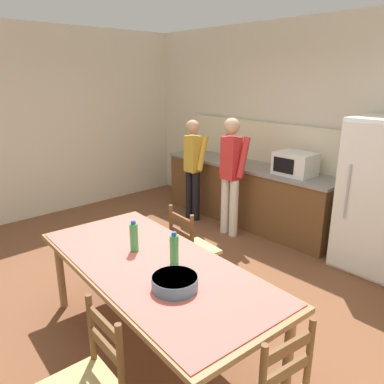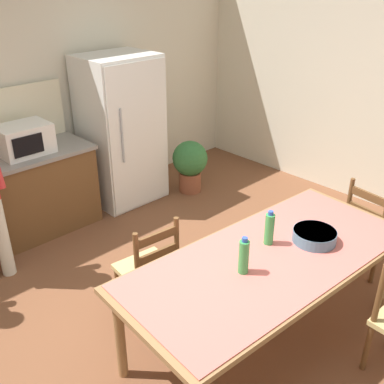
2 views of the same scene
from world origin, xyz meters
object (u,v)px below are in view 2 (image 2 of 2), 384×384
at_px(dining_table, 270,264).
at_px(bottle_off_centre, 269,229).
at_px(potted_plant, 190,163).
at_px(serving_bowl, 314,235).
at_px(chair_head_end, 370,228).
at_px(refrigerator, 122,131).
at_px(microwave, 24,139).
at_px(chair_side_far_left, 149,269).
at_px(bottle_near_centre, 244,256).

distance_m(dining_table, bottle_off_centre, 0.26).
bearing_deg(potted_plant, bottle_off_centre, -120.22).
bearing_deg(serving_bowl, chair_head_end, 0.34).
bearing_deg(refrigerator, serving_bowl, -95.80).
distance_m(microwave, serving_bowl, 2.95).
bearing_deg(serving_bowl, chair_side_far_left, 132.15).
relative_size(bottle_off_centre, serving_bowl, 0.84).
relative_size(dining_table, bottle_off_centre, 8.56).
height_order(refrigerator, microwave, refrigerator).
bearing_deg(chair_head_end, chair_side_far_left, 72.00).
distance_m(serving_bowl, chair_head_end, 1.09).
distance_m(bottle_off_centre, chair_side_far_left, 1.01).
height_order(microwave, bottle_off_centre, microwave).
bearing_deg(chair_side_far_left, chair_head_end, 159.48).
xyz_separation_m(chair_side_far_left, potted_plant, (1.82, 1.43, -0.06)).
bearing_deg(dining_table, potted_plant, 58.78).
xyz_separation_m(bottle_off_centre, potted_plant, (1.25, 2.14, -0.50)).
height_order(bottle_near_centre, serving_bowl, bottle_near_centre).
bearing_deg(chair_side_far_left, bottle_off_centre, 134.68).
relative_size(bottle_near_centre, chair_side_far_left, 0.30).
distance_m(microwave, bottle_near_centre, 2.70).
xyz_separation_m(chair_head_end, potted_plant, (-0.05, 2.35, -0.06)).
bearing_deg(chair_head_end, serving_bowl, 98.60).
bearing_deg(bottle_off_centre, serving_bowl, -39.34).
relative_size(chair_side_far_left, potted_plant, 1.36).
bearing_deg(chair_side_far_left, microwave, -83.07).
bearing_deg(chair_head_end, refrigerator, 23.23).
bearing_deg(microwave, chair_side_far_left, -88.81).
bearing_deg(chair_head_end, dining_table, 94.38).
xyz_separation_m(refrigerator, bottle_off_centre, (-0.55, -2.57, 0.02)).
bearing_deg(dining_table, chair_side_far_left, 118.68).
xyz_separation_m(bottle_near_centre, bottle_off_centre, (0.40, 0.10, 0.00)).
bearing_deg(dining_table, serving_bowl, -14.76).
distance_m(microwave, chair_head_end, 3.44).
xyz_separation_m(refrigerator, dining_table, (-0.67, -2.68, -0.17)).
relative_size(microwave, bottle_near_centre, 1.85).
height_order(dining_table, potted_plant, dining_table).
xyz_separation_m(bottle_off_centre, chair_side_far_left, (-0.57, 0.71, -0.45)).
xyz_separation_m(refrigerator, chair_head_end, (0.74, -2.78, -0.43)).
bearing_deg(chair_head_end, microwave, 42.48).
bearing_deg(dining_table, chair_head_end, -3.89).
distance_m(microwave, potted_plant, 2.02).
bearing_deg(potted_plant, chair_head_end, -88.86).
bearing_deg(serving_bowl, refrigerator, 84.20).
relative_size(chair_head_end, potted_plant, 1.36).
distance_m(microwave, bottle_off_centre, 2.66).
bearing_deg(chair_side_far_left, dining_table, 124.43).
bearing_deg(chair_head_end, bottle_off_centre, 88.93).
relative_size(microwave, chair_head_end, 0.55).
relative_size(refrigerator, chair_head_end, 1.91).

